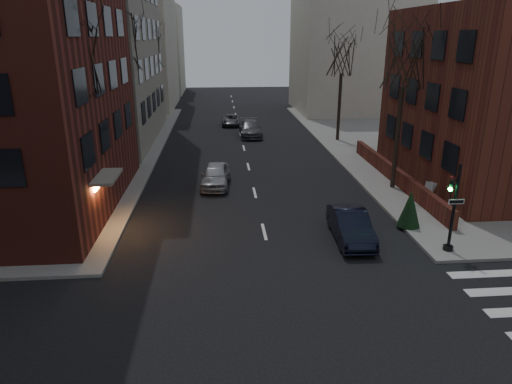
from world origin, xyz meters
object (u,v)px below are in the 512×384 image
tree_right_b (342,56)px  sandwich_board (431,190)px  traffic_signal (452,214)px  car_lane_silver (215,175)px  tree_left_c (150,49)px  tree_left_a (73,54)px  car_lane_gray (250,129)px  streetlamp_far (161,85)px  car_lane_far (231,120)px  tree_left_b (122,41)px  evergreen_shrub (410,208)px  tree_right_a (405,58)px  streetlamp_near (127,116)px  parked_sedan (351,226)px

tree_right_b → sandwich_board: tree_right_b is taller
traffic_signal → car_lane_silver: bearing=134.5°
tree_left_c → tree_left_a: bearing=-90.0°
tree_left_a → car_lane_gray: tree_left_a is taller
traffic_signal → streetlamp_far: bearing=116.1°
car_lane_silver → car_lane_far: bearing=90.7°
tree_left_b → evergreen_shrub: bearing=-41.4°
tree_right_a → streetlamp_near: size_ratio=1.55×
car_lane_far → evergreen_shrub: evergreen_shrub is taller
car_lane_far → evergreen_shrub: size_ratio=2.17×
tree_left_b → evergreen_shrub: size_ratio=5.73×
sandwich_board → parked_sedan: bearing=-161.5°
tree_left_b → car_lane_silver: 12.22m
streetlamp_near → parked_sedan: bearing=-42.7°
tree_left_a → tree_left_c: tree_left_a is taller
streetlamp_far → car_lane_gray: 12.07m
tree_right_b → car_lane_far: size_ratio=2.24×
traffic_signal → parked_sedan: 4.47m
car_lane_silver → evergreen_shrub: bearing=-33.5°
tree_left_c → car_lane_silver: bearing=-72.7°
tree_left_c → sandwich_board: bearing=-51.6°
streetlamp_near → sandwich_board: streetlamp_near is taller
tree_left_b → streetlamp_near: tree_left_b is taller
tree_left_c → car_lane_far: bearing=6.2°
tree_left_b → tree_right_a: size_ratio=1.11×
streetlamp_near → streetlamp_far: 20.00m
car_lane_silver → car_lane_gray: size_ratio=0.85×
car_lane_silver → tree_left_c: bearing=112.3°
tree_right_a → traffic_signal: bearing=-95.5°
tree_left_b → car_lane_gray: tree_left_b is taller
sandwich_board → tree_right_b: bearing=74.9°
tree_left_a → car_lane_silver: tree_left_a is taller
tree_right_b → car_lane_far: bearing=137.3°
streetlamp_near → car_lane_gray: 16.21m
tree_left_a → parked_sedan: 15.31m
tree_right_a → streetlamp_near: 17.87m
tree_left_a → tree_left_c: bearing=90.0°
car_lane_silver → tree_left_b: bearing=139.7°
tree_left_c → car_lane_far: (8.00, 0.87, -7.46)m
sandwich_board → tree_right_a: bearing=104.8°
tree_right_b → tree_left_b: bearing=-161.2°
tree_right_b → traffic_signal: bearing=-92.1°
tree_left_c → tree_right_b: bearing=-24.4°
tree_left_b → parked_sedan: 21.53m
sandwich_board → car_lane_silver: bearing=143.4°
tree_left_a → car_lane_silver: (6.38, 5.54, -7.73)m
tree_right_a → car_lane_gray: (-7.87, 16.93, -7.29)m
traffic_signal → car_lane_far: traffic_signal is taller
traffic_signal → sandwich_board: 7.38m
parked_sedan → streetlamp_near: bearing=139.6°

